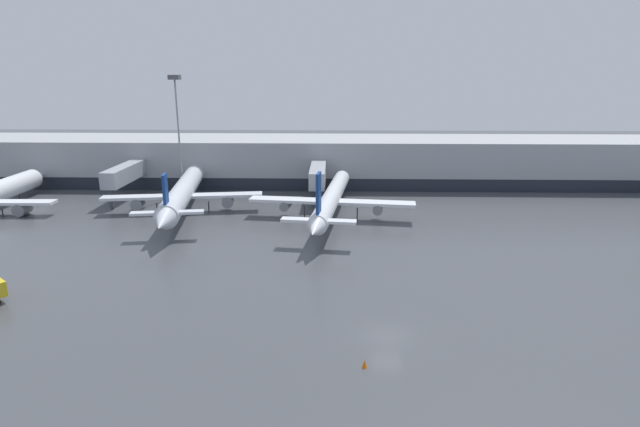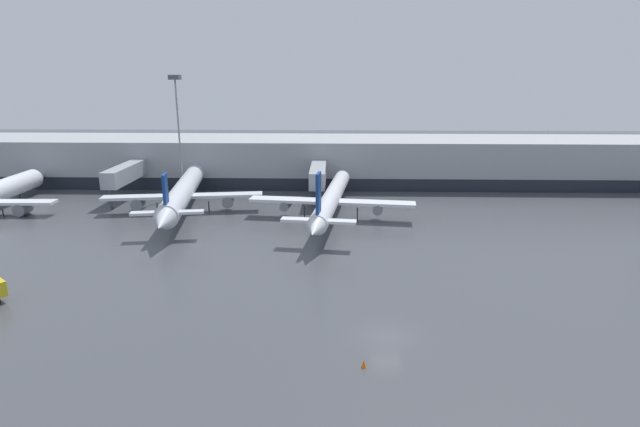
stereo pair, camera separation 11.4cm
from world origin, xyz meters
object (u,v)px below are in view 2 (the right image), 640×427
(parked_jet_1, at_px, (331,199))
(parked_jet_2, at_px, (183,192))
(apron_light_mast_2, at_px, (177,104))
(traffic_cone_0, at_px, (364,364))

(parked_jet_1, bearing_deg, parked_jet_2, 88.78)
(parked_jet_2, relative_size, apron_light_mast_2, 1.85)
(parked_jet_2, height_order, apron_light_mast_2, apron_light_mast_2)
(parked_jet_1, distance_m, parked_jet_2, 23.84)
(parked_jet_2, distance_m, apron_light_mast_2, 17.55)
(traffic_cone_0, bearing_deg, apron_light_mast_2, 118.61)
(apron_light_mast_2, bearing_deg, parked_jet_1, -28.15)
(parked_jet_2, bearing_deg, parked_jet_1, -106.09)
(parked_jet_1, relative_size, parked_jet_2, 0.94)
(parked_jet_1, distance_m, apron_light_mast_2, 33.32)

